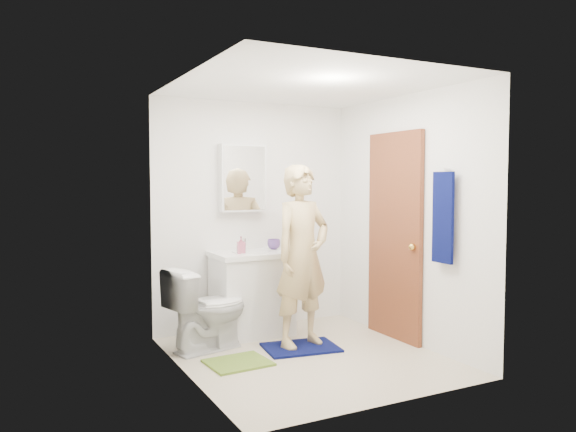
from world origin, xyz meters
The scene contains 22 objects.
floor centered at (0.00, 0.00, -0.01)m, with size 2.20×2.40×0.02m, color beige.
ceiling centered at (0.00, 0.00, 2.41)m, with size 2.20×2.40×0.02m, color white.
wall_back centered at (0.00, 1.21, 1.20)m, with size 2.20×0.02×2.40m, color white.
wall_front centered at (0.00, -1.21, 1.20)m, with size 2.20×0.02×2.40m, color white.
wall_left centered at (-1.11, 0.00, 1.20)m, with size 0.02×2.40×2.40m, color white.
wall_right centered at (1.11, 0.00, 1.20)m, with size 0.02×2.40×2.40m, color white.
vanity_cabinet centered at (-0.15, 0.91, 0.40)m, with size 0.75×0.55×0.80m, color white.
countertop centered at (-0.15, 0.91, 0.83)m, with size 0.79×0.59×0.05m, color white.
sink_basin centered at (-0.15, 0.91, 0.84)m, with size 0.40×0.40×0.03m, color white.
faucet centered at (-0.15, 1.09, 0.91)m, with size 0.03×0.03×0.12m, color silver.
medicine_cabinet centered at (-0.15, 1.14, 1.60)m, with size 0.50×0.12×0.70m, color white.
mirror_panel centered at (-0.15, 1.08, 1.60)m, with size 0.46×0.01×0.66m, color white.
door centered at (1.07, 0.15, 1.02)m, with size 0.05×0.80×2.05m, color brown.
door_knob centered at (1.03, -0.17, 0.95)m, with size 0.07×0.07×0.07m, color gold.
towel centered at (1.03, -0.57, 1.25)m, with size 0.03×0.24×0.80m, color #070D48.
towel_hook centered at (1.07, -0.57, 1.67)m, with size 0.02×0.02×0.06m, color silver.
toilet centered at (-0.73, 0.61, 0.39)m, with size 0.43×0.76×0.78m, color white.
bath_mat centered at (0.06, 0.24, 0.01)m, with size 0.67×0.48×0.02m, color #070D48.
green_rug centered at (-0.63, 0.10, 0.01)m, with size 0.52×0.44×0.02m, color olive.
soap_dispenser centered at (-0.30, 0.83, 0.94)m, with size 0.08×0.08×0.17m, color #B65570.
toothbrush_cup centered at (0.14, 1.00, 0.90)m, with size 0.14×0.14×0.11m, color #5F408C.
man centered at (0.10, 0.29, 0.87)m, with size 0.62×0.41×1.70m, color tan.
Camera 1 is at (-2.40, -4.30, 1.56)m, focal length 35.00 mm.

